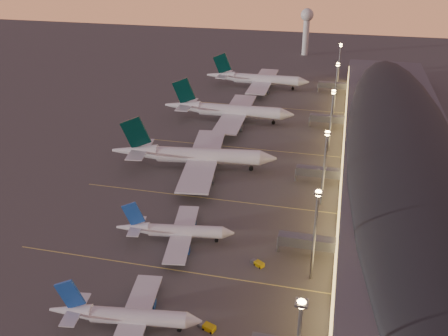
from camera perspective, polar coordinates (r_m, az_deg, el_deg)
ground at (r=139.38m, az=-5.27°, el=-10.29°), size 700.00×700.00×0.00m
airliner_narrow_south at (r=118.42m, az=-11.19°, el=-16.30°), size 34.94×31.47×12.48m
airliner_narrow_north at (r=145.26m, az=-5.58°, el=-7.16°), size 34.29×30.96×12.26m
airliner_wide_near at (r=187.16m, az=-3.46°, el=1.43°), size 62.33×57.29×19.95m
airliner_wide_mid at (r=235.25m, az=0.52°, el=6.57°), size 61.55×55.95×19.73m
airliner_wide_far at (r=289.29m, az=3.83°, el=10.09°), size 59.01×53.51×18.95m
terminal_building at (r=194.37m, az=19.44°, el=2.06°), size 56.35×255.00×17.46m
light_masts at (r=182.89m, az=11.95°, el=4.52°), size 2.20×217.20×25.90m
radar_tower at (r=372.34m, az=9.42°, el=15.95°), size 9.00×9.00×32.50m
lane_markings at (r=171.88m, az=-1.04°, el=-2.73°), size 90.00×180.36×0.00m
baggage_tug_c at (r=136.47m, az=3.89°, el=-10.83°), size 4.13×3.48×1.18m
baggage_tug_d at (r=117.89m, az=-1.93°, el=-17.68°), size 4.54×3.01×1.26m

